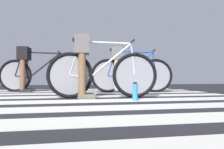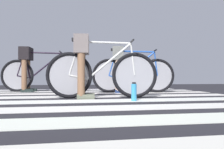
{
  "view_description": "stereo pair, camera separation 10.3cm",
  "coord_description": "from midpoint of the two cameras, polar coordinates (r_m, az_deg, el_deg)",
  "views": [
    {
      "loc": [
        -0.4,
        -3.25,
        0.35
      ],
      "look_at": [
        0.42,
        0.72,
        0.39
      ],
      "focal_mm": 38.61,
      "sensor_mm": 36.0,
      "label": 1
    },
    {
      "loc": [
        -0.3,
        -3.25,
        0.35
      ],
      "look_at": [
        0.42,
        0.72,
        0.39
      ],
      "focal_mm": 38.61,
      "sensor_mm": 36.0,
      "label": 2
    }
  ],
  "objects": [
    {
      "name": "ground",
      "position": [
        3.29,
        -5.57,
        -6.53
      ],
      "size": [
        18.0,
        14.0,
        0.02
      ],
      "color": "black"
    },
    {
      "name": "crosswalk_markings",
      "position": [
        3.32,
        -5.86,
        -6.25
      ],
      "size": [
        5.36,
        6.52,
        0.0
      ],
      "color": "silver",
      "rests_on": "ground"
    },
    {
      "name": "bicycle_1_of_3",
      "position": [
        3.76,
        -3.05,
        0.26
      ],
      "size": [
        1.73,
        0.52,
        0.93
      ],
      "rotation": [
        0.0,
        0.0,
        -0.1
      ],
      "color": "black",
      "rests_on": "ground"
    },
    {
      "name": "cyclist_1_of_3",
      "position": [
        3.77,
        -7.78,
        3.94
      ],
      "size": [
        0.35,
        0.43,
        0.97
      ],
      "rotation": [
        0.0,
        0.0,
        -0.1
      ],
      "color": "brown",
      "rests_on": "ground"
    },
    {
      "name": "bicycle_2_of_3",
      "position": [
        5.11,
        4.09,
        0.04
      ],
      "size": [
        1.71,
        0.56,
        0.93
      ],
      "rotation": [
        0.0,
        0.0,
        -0.2
      ],
      "color": "black",
      "rests_on": "ground"
    },
    {
      "name": "cyclist_2_of_3",
      "position": [
        5.1,
        0.61,
        2.71
      ],
      "size": [
        0.38,
        0.45,
        0.96
      ],
      "rotation": [
        0.0,
        0.0,
        -0.2
      ],
      "color": "beige",
      "rests_on": "ground"
    },
    {
      "name": "bicycle_3_of_3",
      "position": [
        5.57,
        -17.48,
        0.01
      ],
      "size": [
        1.73,
        0.52,
        0.93
      ],
      "rotation": [
        0.0,
        0.0,
        -0.11
      ],
      "color": "black",
      "rests_on": "ground"
    },
    {
      "name": "cyclist_3_of_3",
      "position": [
        5.65,
        -20.55,
        2.57
      ],
      "size": [
        0.35,
        0.43,
        0.98
      ],
      "rotation": [
        0.0,
        0.0,
        -0.11
      ],
      "color": "brown",
      "rests_on": "ground"
    },
    {
      "name": "water_bottle",
      "position": [
        3.33,
        4.64,
        -4.14
      ],
      "size": [
        0.07,
        0.07,
        0.26
      ],
      "color": "#3495D2",
      "rests_on": "ground"
    }
  ]
}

